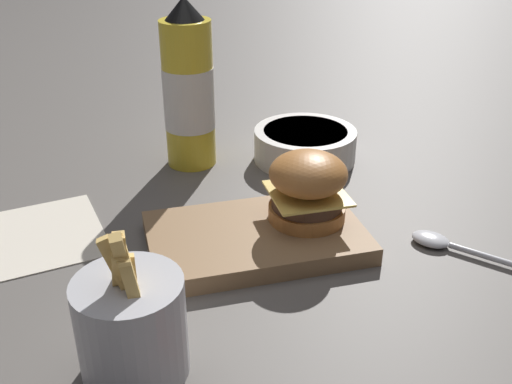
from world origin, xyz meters
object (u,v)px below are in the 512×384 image
object	(u,v)px
side_bowl	(305,144)
fries_basket	(132,325)
serving_board	(256,238)
spoon	(443,243)
burger	(308,187)
ketchup_bottle	(188,91)

from	to	relation	value
side_bowl	fries_basket	bearing A→B (deg)	53.09
serving_board	spoon	world-z (taller)	serving_board
serving_board	spoon	size ratio (longest dim) A/B	2.05
burger	serving_board	bearing A→B (deg)	8.65
ketchup_bottle	burger	bearing A→B (deg)	112.14
fries_basket	side_bowl	xyz separation A→B (m)	(-0.29, -0.39, -0.02)
spoon	ketchup_bottle	bearing A→B (deg)	-3.17
serving_board	ketchup_bottle	distance (m)	0.28
side_bowl	spoon	distance (m)	0.29
burger	side_bowl	xyz separation A→B (m)	(-0.07, -0.21, -0.04)
fries_basket	side_bowl	size ratio (longest dim) A/B	0.94
side_bowl	spoon	world-z (taller)	side_bowl
burger	fries_basket	bearing A→B (deg)	38.97
ketchup_bottle	fries_basket	size ratio (longest dim) A/B	1.68
serving_board	burger	bearing A→B (deg)	-171.35
ketchup_bottle	side_bowl	world-z (taller)	ketchup_bottle
spoon	serving_board	bearing A→B (deg)	32.78
serving_board	fries_basket	size ratio (longest dim) A/B	1.71
ketchup_bottle	serving_board	bearing A→B (deg)	97.52
serving_board	side_bowl	size ratio (longest dim) A/B	1.61
ketchup_bottle	spoon	size ratio (longest dim) A/B	2.01
ketchup_bottle	spoon	world-z (taller)	ketchup_bottle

